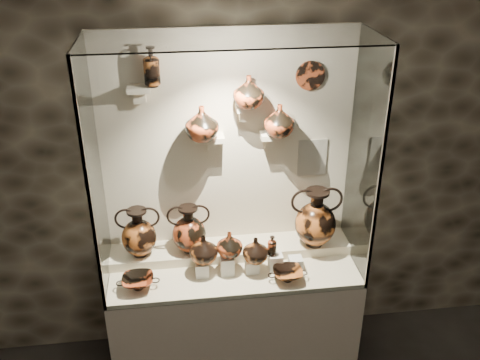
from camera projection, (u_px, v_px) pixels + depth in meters
name	position (u px, v px, depth m)	size (l,w,h in m)	color
wall_back	(227.00, 147.00, 3.60)	(5.00, 0.02, 3.20)	black
plinth	(234.00, 316.00, 3.87)	(1.70, 0.60, 0.80)	beige
front_tier	(234.00, 270.00, 3.68)	(1.68, 0.58, 0.03)	beige
rear_tier	(231.00, 251.00, 3.82)	(1.70, 0.25, 0.10)	beige
back_panel	(228.00, 147.00, 3.60)	(1.70, 0.03, 1.60)	beige
glass_front	(239.00, 189.00, 3.06)	(1.70, 0.01, 1.60)	white
glass_left	(94.00, 175.00, 3.22)	(0.01, 0.60, 1.60)	white
glass_right	(364.00, 159.00, 3.42)	(0.01, 0.60, 1.60)	white
glass_top	(232.00, 38.00, 2.96)	(1.70, 0.60, 0.01)	white
frame_post_left	(89.00, 198.00, 2.97)	(0.02, 0.02, 1.60)	gray
frame_post_right	(380.00, 180.00, 3.16)	(0.02, 0.02, 1.60)	gray
pedestal_a	(202.00, 269.00, 3.58)	(0.09, 0.09, 0.10)	silver
pedestal_b	(227.00, 265.00, 3.59)	(0.09, 0.09, 0.13)	silver
pedestal_c	(252.00, 265.00, 3.62)	(0.09, 0.09, 0.09)	silver
pedestal_d	(275.00, 262.00, 3.63)	(0.09, 0.09, 0.12)	silver
pedestal_e	(295.00, 263.00, 3.66)	(0.09, 0.09, 0.08)	silver
bracket_ul	(139.00, 89.00, 3.26)	(0.14, 0.12, 0.04)	beige
bracket_ca	(213.00, 138.00, 3.47)	(0.14, 0.12, 0.04)	beige
bracket_cb	(244.00, 108.00, 3.41)	(0.10, 0.12, 0.04)	beige
bracket_cc	(271.00, 135.00, 3.52)	(0.14, 0.12, 0.04)	beige
amphora_left	(139.00, 232.00, 3.62)	(0.29, 0.29, 0.36)	#A65320
amphora_mid	(189.00, 229.00, 3.66)	(0.28, 0.28, 0.35)	#AA401E
amphora_right	(316.00, 218.00, 3.71)	(0.35, 0.35, 0.43)	#A65320
jug_a	(204.00, 249.00, 3.53)	(0.19, 0.19, 0.20)	#A65320
jug_b	(229.00, 244.00, 3.54)	(0.17, 0.17, 0.18)	#AA401E
jug_c	(255.00, 250.00, 3.55)	(0.17, 0.17, 0.18)	#A65320
lekythos_small	(272.00, 244.00, 3.56)	(0.07, 0.07, 0.17)	#AA401E
kylix_left	(138.00, 281.00, 3.45)	(0.26, 0.22, 0.11)	#AA401E
kylix_right	(288.00, 274.00, 3.53)	(0.25, 0.21, 0.10)	#A65320
lekythos_tall	(151.00, 65.00, 3.19)	(0.11, 0.11, 0.27)	#A65320
ovoid_vase_a	(202.00, 123.00, 3.36)	(0.22, 0.22, 0.22)	#AA401E
ovoid_vase_b	(249.00, 92.00, 3.31)	(0.20, 0.20, 0.20)	#AA401E
ovoid_vase_c	(279.00, 120.00, 3.42)	(0.20, 0.20, 0.21)	#AA401E
wall_plate	(310.00, 75.00, 3.42)	(0.19, 0.19, 0.02)	#B94A24
info_placard	(312.00, 157.00, 3.69)	(0.20, 0.01, 0.27)	beige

